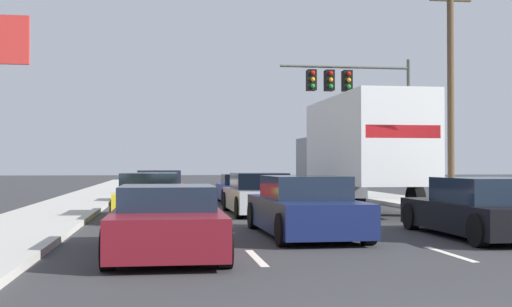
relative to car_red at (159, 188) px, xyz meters
name	(u,v)px	position (x,y,z in m)	size (l,w,h in m)	color
ground_plane	(236,200)	(3.38, 2.57, -0.61)	(140.00, 140.00, 0.00)	#333335
sidewalk_right	(419,203)	(9.93, -2.43, -0.54)	(2.61, 80.00, 0.14)	#B2AFA8
sidewalk_left	(69,206)	(-3.17, -2.43, -0.54)	(2.61, 80.00, 0.14)	#B2AFA8
lane_markings	(246,204)	(3.38, -0.91, -0.61)	(3.54, 52.00, 0.01)	silver
car_red	(159,188)	(0.00, 0.00, 0.00)	(1.99, 4.16, 1.34)	red
car_yellow	(149,198)	(-0.26, -7.44, -0.01)	(1.92, 4.56, 1.32)	yellow
car_maroon	(167,222)	(0.21, -15.16, -0.06)	(1.96, 4.68, 1.19)	maroon
car_blue	(241,190)	(3.28, -0.20, -0.06)	(1.85, 4.44, 1.18)	#1E389E
car_silver	(259,195)	(3.14, -6.19, -0.01)	(1.96, 4.40, 1.30)	#B7BABF
car_navy	(304,208)	(3.20, -12.67, -0.01)	(2.00, 4.72, 1.31)	#141E4C
box_truck	(357,148)	(6.60, -5.36, 1.50)	(2.63, 8.78, 3.70)	white
car_black	(482,210)	(6.91, -13.48, -0.02)	(1.99, 4.54, 1.28)	black
traffic_signal_mast	(350,91)	(8.75, 2.91, 4.39)	(6.25, 0.69, 6.51)	#595B56
utility_pole_mid	(451,90)	(12.02, -0.71, 4.05)	(1.80, 0.28, 9.05)	brown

